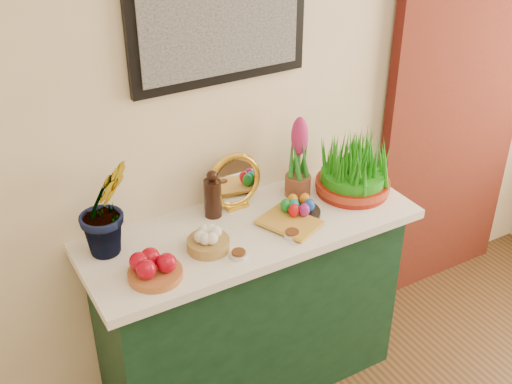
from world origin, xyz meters
TOP-DOWN VIEW (x-y plane):
  - sideboard at (-0.07, 2.00)m, footprint 1.30×0.45m
  - tablecloth at (-0.07, 2.00)m, footprint 1.40×0.55m
  - hyacinth_green at (-0.62, 2.12)m, footprint 0.29×0.25m
  - apple_bowl at (-0.53, 1.87)m, footprint 0.26×0.26m
  - garlic_basket at (-0.29, 1.93)m, footprint 0.20×0.20m
  - vinegar_cruet at (-0.16, 2.14)m, footprint 0.07×0.07m
  - mirror at (-0.05, 2.16)m, footprint 0.25×0.07m
  - book at (-0.01, 1.88)m, footprint 0.23×0.27m
  - spice_dish_left at (-0.21, 1.83)m, footprint 0.07×0.07m
  - spice_dish_right at (0.04, 1.84)m, footprint 0.07×0.07m
  - egg_plate at (0.14, 1.97)m, footprint 0.22×0.22m
  - hyacinth_pink at (0.23, 2.11)m, footprint 0.11×0.11m
  - wheatgrass_sabzeh at (0.46, 2.01)m, footprint 0.33×0.33m

SIDE VIEW (x-z plane):
  - sideboard at x=-0.07m, z-range 0.00..0.85m
  - tablecloth at x=-0.07m, z-range 0.85..0.89m
  - spice_dish_left at x=-0.21m, z-range 0.89..0.92m
  - spice_dish_right at x=0.04m, z-range 0.89..0.92m
  - book at x=-0.01m, z-range 0.89..0.92m
  - egg_plate at x=0.14m, z-range 0.88..0.96m
  - garlic_basket at x=-0.29m, z-range 0.88..0.97m
  - apple_bowl at x=-0.53m, z-range 0.88..0.98m
  - vinegar_cruet at x=-0.16m, z-range 0.88..1.09m
  - wheatgrass_sabzeh at x=0.46m, z-range 0.87..1.14m
  - mirror at x=-0.05m, z-range 0.89..1.13m
  - hyacinth_pink at x=0.23m, z-range 0.87..1.24m
  - hyacinth_green at x=-0.62m, z-range 0.89..1.40m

